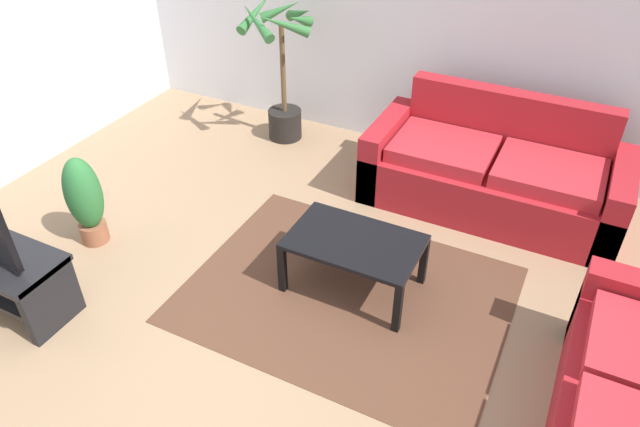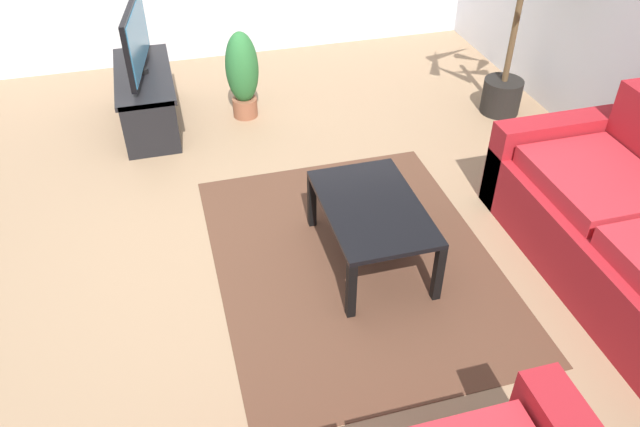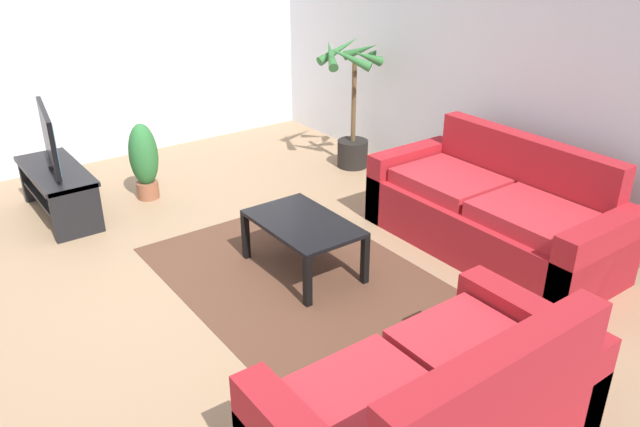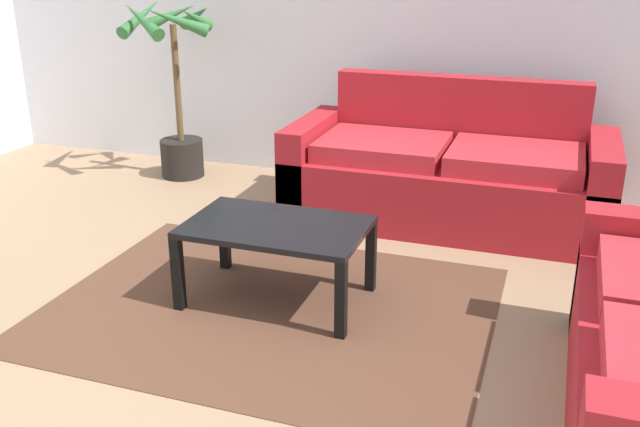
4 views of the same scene
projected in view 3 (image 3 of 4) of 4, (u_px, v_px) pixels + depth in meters
name	position (u px, v px, depth m)	size (l,w,h in m)	color
ground_plane	(185.00, 283.00, 4.71)	(6.60, 6.60, 0.00)	#937556
wall_back	(473.00, 54.00, 5.73)	(6.00, 0.06, 2.70)	silver
wall_left	(43.00, 41.00, 6.31)	(0.06, 6.00, 2.70)	silver
couch_main	(493.00, 215.00, 5.08)	(2.06, 0.90, 0.90)	maroon
couch_loveseat	(433.00, 413.00, 3.06)	(0.90, 1.69, 0.90)	maroon
tv_stand	(58.00, 185.00, 5.64)	(1.10, 0.45, 0.46)	black
tv	(49.00, 138.00, 5.45)	(0.90, 0.18, 0.55)	black
coffee_table	(303.00, 228.00, 4.73)	(0.90, 0.57, 0.42)	black
area_rug	(293.00, 273.00, 4.84)	(2.20, 1.70, 0.01)	#513323
potted_palm	(352.00, 110.00, 6.64)	(0.72, 0.70, 1.37)	black
potted_plant_small	(144.00, 160.00, 5.97)	(0.27, 0.27, 0.75)	brown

